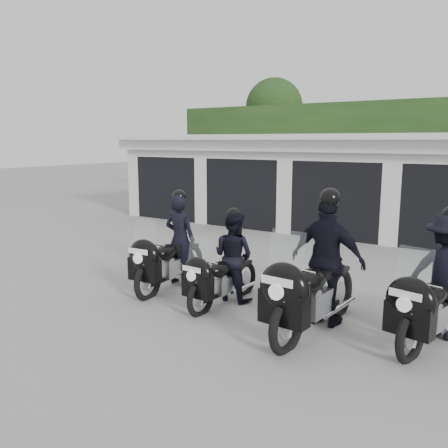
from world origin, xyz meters
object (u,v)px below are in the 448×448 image
Objects in this scene: police_bike_b at (228,262)px; police_bike_c at (321,269)px; police_bike_d at (442,283)px; police_bike_a at (171,249)px.

police_bike_b is 1.81m from police_bike_c.
police_bike_d is (3.35, 0.33, 0.12)m from police_bike_b.
police_bike_c is (1.79, -0.21, 0.20)m from police_bike_b.
police_bike_a is 1.36m from police_bike_b.
police_bike_c is at bearing -10.89° from police_bike_a.
police_bike_a is 1.13× the size of police_bike_b.
police_bike_d reaches higher than police_bike_a.
police_bike_a is at bearing 178.16° from police_bike_c.
police_bike_b is 0.88× the size of police_bike_d.
police_bike_a is at bearing 177.82° from police_bike_b.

